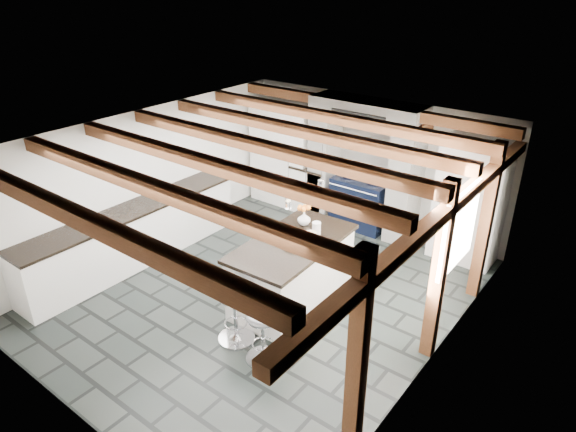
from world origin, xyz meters
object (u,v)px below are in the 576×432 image
Objects in this scene: kitchen_island at (293,270)px; bar_stool_near at (263,326)px; bar_stool_far at (235,304)px; range_cooker at (361,202)px.

kitchen_island is 1.29m from bar_stool_near.
kitchen_island is at bearing 80.81° from bar_stool_far.
range_cooker is at bearing 88.88° from bar_stool_far.
range_cooker reaches higher than bar_stool_near.
kitchen_island is at bearing 106.44° from bar_stool_near.
kitchen_island reaches higher than range_cooker.
bar_stool_near is at bearing -71.13° from kitchen_island.
range_cooker is 2.64m from kitchen_island.
bar_stool_near is 0.92× the size of bar_stool_far.
kitchen_island is at bearing -80.55° from range_cooker.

